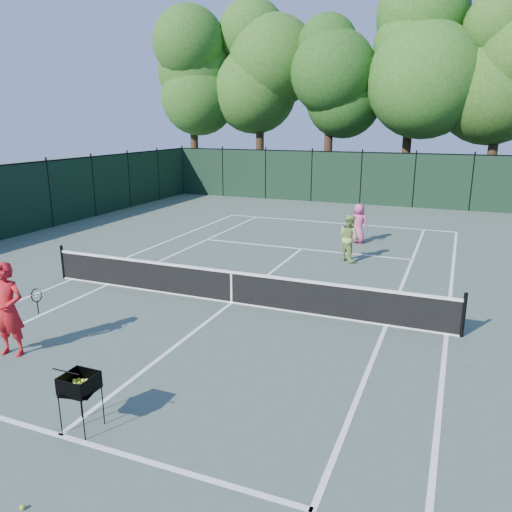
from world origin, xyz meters
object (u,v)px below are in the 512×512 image
at_px(ball_hopper, 79,384).
at_px(loose_ball_near_cart, 22,507).
at_px(player_green, 349,238).
at_px(player_pink, 359,223).
at_px(coach, 8,310).

xyz_separation_m(ball_hopper, loose_ball_near_cart, (0.48, -1.68, -0.76)).
distance_m(player_green, loose_ball_near_cart, 13.26).
xyz_separation_m(player_pink, loose_ball_near_cart, (-1.10, -16.04, -0.76)).
bearing_deg(coach, player_pink, 57.94).
height_order(coach, player_green, coach).
distance_m(coach, ball_hopper, 3.57).
height_order(coach, player_pink, coach).
distance_m(player_green, ball_hopper, 11.62).
height_order(player_green, ball_hopper, player_green).
bearing_deg(player_pink, coach, 86.27).
relative_size(coach, loose_ball_near_cart, 29.42).
bearing_deg(player_green, loose_ball_near_cart, 123.61).
xyz_separation_m(coach, loose_ball_near_cart, (3.68, -3.25, -0.97)).
xyz_separation_m(player_green, loose_ball_near_cart, (-1.34, -13.16, -0.80)).
bearing_deg(loose_ball_near_cart, coach, 138.58).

